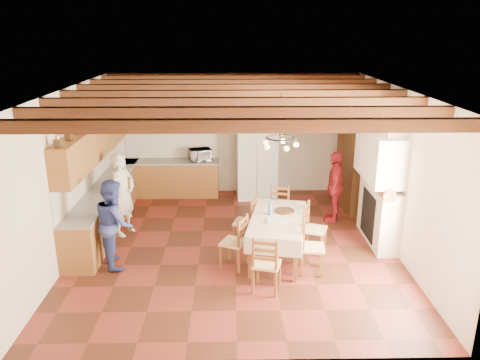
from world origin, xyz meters
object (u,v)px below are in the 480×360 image
(chair_end_far, at_px, (279,210))
(person_woman_red, at_px, (335,186))
(hutch, at_px, (355,161))
(chair_right_far, at_px, (315,228))
(dining_table, at_px, (278,222))
(chair_end_near, at_px, (266,263))
(person_man, at_px, (123,194))
(person_woman_blue, at_px, (114,223))
(chair_right_near, at_px, (313,246))
(microwave, at_px, (200,155))
(refrigerator, at_px, (256,159))
(chair_left_near, at_px, (234,241))
(chair_left_far, at_px, (245,221))

(chair_end_far, xyz_separation_m, person_woman_red, (1.27, 0.61, 0.30))
(hutch, relative_size, chair_end_far, 2.35)
(chair_right_far, bearing_deg, dining_table, 127.73)
(chair_end_near, distance_m, person_man, 3.54)
(person_woman_blue, bearing_deg, chair_right_far, -105.57)
(chair_right_near, relative_size, chair_end_near, 1.00)
(hutch, xyz_separation_m, person_man, (-4.99, -1.38, -0.28))
(microwave, bearing_deg, chair_right_near, -80.85)
(chair_right_far, xyz_separation_m, person_woman_blue, (-3.58, -0.39, 0.31))
(chair_end_near, relative_size, microwave, 1.82)
(dining_table, xyz_separation_m, chair_end_near, (-0.28, -1.11, -0.23))
(person_woman_red, bearing_deg, chair_end_near, -12.67)
(chair_right_far, bearing_deg, refrigerator, 37.90)
(chair_right_near, relative_size, person_woman_blue, 0.61)
(chair_left_near, bearing_deg, chair_end_near, 57.21)
(chair_end_far, relative_size, person_woman_blue, 0.61)
(refrigerator, height_order, chair_left_near, refrigerator)
(person_woman_blue, bearing_deg, chair_left_near, -115.34)
(hutch, relative_size, chair_left_near, 2.35)
(person_woman_red, height_order, microwave, person_woman_red)
(chair_end_far, bearing_deg, dining_table, -85.74)
(chair_right_far, bearing_deg, chair_left_far, 95.90)
(person_woman_blue, bearing_deg, chair_end_near, -131.53)
(chair_left_far, bearing_deg, refrigerator, -170.71)
(person_man, bearing_deg, microwave, -6.92)
(refrigerator, distance_m, person_man, 3.54)
(chair_left_far, height_order, microwave, microwave)
(chair_right_near, xyz_separation_m, person_woman_blue, (-3.42, 0.36, 0.31))
(chair_left_near, bearing_deg, chair_left_far, -169.93)
(hutch, distance_m, microwave, 3.70)
(refrigerator, distance_m, chair_right_far, 3.27)
(chair_right_near, bearing_deg, chair_left_near, 86.75)
(dining_table, distance_m, person_man, 3.21)
(chair_left_near, distance_m, chair_left_far, 0.90)
(chair_end_near, height_order, chair_end_far, same)
(dining_table, bearing_deg, person_woman_red, 51.10)
(chair_left_far, bearing_deg, person_woman_blue, -55.41)
(chair_right_near, xyz_separation_m, person_woman_red, (0.85, 2.27, 0.30))
(chair_left_near, height_order, microwave, microwave)
(hutch, bearing_deg, dining_table, -134.31)
(chair_right_far, height_order, chair_end_near, same)
(refrigerator, height_order, chair_left_far, refrigerator)
(chair_right_near, distance_m, person_woman_blue, 3.45)
(chair_left_far, height_order, person_woman_red, person_woman_red)
(dining_table, bearing_deg, person_man, 159.34)
(dining_table, relative_size, person_woman_blue, 1.24)
(person_woman_red, xyz_separation_m, microwave, (-2.99, 1.69, 0.27))
(chair_left_far, height_order, chair_right_near, same)
(chair_left_near, height_order, chair_end_far, same)
(hutch, bearing_deg, chair_left_near, -140.54)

